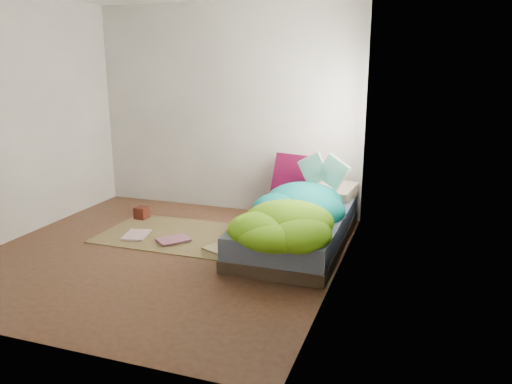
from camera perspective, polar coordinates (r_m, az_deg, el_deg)
ground at (r=5.18m, az=-10.66°, el=-6.95°), size 3.50×3.50×0.00m
room_walls at (r=4.83m, az=-11.41°, el=11.28°), size 3.54×3.54×2.62m
bed at (r=5.32m, az=4.72°, el=-4.23°), size 1.00×2.00×0.34m
duvet at (r=5.01m, az=4.17°, el=-1.32°), size 0.96×1.84×0.34m
rug at (r=5.70m, az=-9.26°, el=-4.80°), size 1.60×1.10×0.01m
pillow_floral at (r=5.95m, az=8.21°, el=0.16°), size 0.70×0.52×0.14m
pillow_magenta at (r=5.95m, az=4.33°, el=1.94°), size 0.50×0.26×0.48m
open_book at (r=5.49m, az=7.69°, el=3.43°), size 0.50×0.22×0.30m
wooden_box at (r=6.31m, az=-12.94°, el=-2.32°), size 0.15×0.15×0.14m
floor_book_a at (r=5.74m, az=-14.71°, el=-4.74°), size 0.33×0.40×0.03m
floor_book_b at (r=5.57m, az=-9.91°, el=-5.07°), size 0.40×0.41×0.03m
floor_book_c at (r=5.11m, az=-5.27°, el=-6.82°), size 0.33×0.30×0.02m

